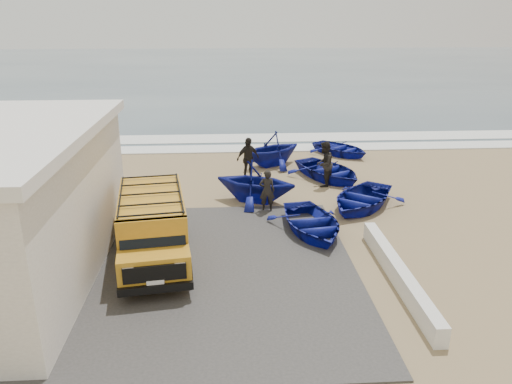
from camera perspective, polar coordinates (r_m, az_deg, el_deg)
name	(u,v)px	position (r m, az deg, el deg)	size (l,w,h in m)	color
ground	(220,241)	(16.68, -4.12, -5.66)	(160.00, 160.00, 0.00)	#937B55
slab	(151,272)	(15.06, -11.89, -8.92)	(12.00, 10.00, 0.05)	#403E3B
ocean	(223,69)	(71.44, -3.84, 13.89)	(180.00, 88.00, 0.01)	#385166
surf_line	(221,149)	(28.00, -3.97, 4.94)	(180.00, 1.60, 0.06)	white
surf_wash	(222,139)	(30.43, -3.95, 6.12)	(180.00, 2.20, 0.04)	white
parapet	(398,274)	(14.67, 15.95, -8.97)	(0.35, 6.00, 0.55)	silver
van	(153,226)	(15.32, -11.73, -3.78)	(2.60, 5.13, 2.10)	orange
boat_near_left	(312,223)	(17.23, 6.38, -3.51)	(2.61, 3.66, 0.76)	navy
boat_near_right	(361,198)	(19.76, 11.92, -0.69)	(2.71, 3.79, 0.78)	navy
boat_mid_left	(255,181)	(19.83, -0.07, 1.24)	(2.79, 3.24, 1.71)	navy
boat_mid_right	(328,171)	(22.98, 8.26, 2.45)	(2.76, 3.87, 0.80)	navy
boat_far_left	(272,149)	(24.75, 1.85, 4.98)	(2.79, 3.24, 1.71)	navy
boat_far_right	(340,149)	(27.13, 9.62, 4.92)	(2.39, 3.35, 0.69)	navy
fisherman_front	(267,191)	(18.89, 1.27, 0.16)	(0.59, 0.39, 1.63)	black
fisherman_middle	(324,164)	(21.84, 7.80, 3.19)	(0.97, 0.75, 1.99)	black
fisherman_back	(248,159)	(22.57, -0.93, 3.84)	(1.14, 0.47, 1.94)	black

